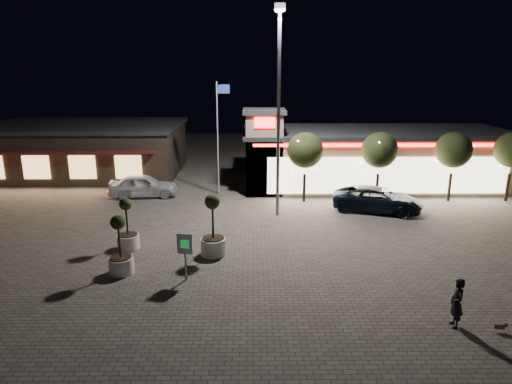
{
  "coord_description": "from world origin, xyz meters",
  "views": [
    {
      "loc": [
        0.41,
        -19.15,
        8.87
      ],
      "look_at": [
        0.65,
        6.0,
        2.04
      ],
      "focal_mm": 32.0,
      "sensor_mm": 36.0,
      "label": 1
    }
  ],
  "objects_px": {
    "pickup_truck": "(377,199)",
    "white_sedan": "(143,186)",
    "valet_sign": "(185,248)",
    "planter_left": "(128,233)",
    "pedestrian": "(457,303)",
    "planter_mid": "(121,256)"
  },
  "relations": [
    {
      "from": "pickup_truck",
      "to": "white_sedan",
      "type": "xyz_separation_m",
      "value": [
        -15.77,
        3.53,
        0.03
      ]
    },
    {
      "from": "white_sedan",
      "to": "valet_sign",
      "type": "xyz_separation_m",
      "value": [
        4.86,
        -13.32,
        0.66
      ]
    },
    {
      "from": "planter_left",
      "to": "pickup_truck",
      "type": "bearing_deg",
      "value": 23.48
    },
    {
      "from": "pickup_truck",
      "to": "white_sedan",
      "type": "height_order",
      "value": "white_sedan"
    },
    {
      "from": "white_sedan",
      "to": "pedestrian",
      "type": "height_order",
      "value": "pedestrian"
    },
    {
      "from": "pickup_truck",
      "to": "planter_left",
      "type": "height_order",
      "value": "planter_left"
    },
    {
      "from": "pickup_truck",
      "to": "pedestrian",
      "type": "distance_m",
      "value": 13.65
    },
    {
      "from": "white_sedan",
      "to": "planter_mid",
      "type": "bearing_deg",
      "value": -176.51
    },
    {
      "from": "planter_left",
      "to": "white_sedan",
      "type": "bearing_deg",
      "value": 98.4
    },
    {
      "from": "pickup_truck",
      "to": "valet_sign",
      "type": "bearing_deg",
      "value": 150.34
    },
    {
      "from": "pedestrian",
      "to": "valet_sign",
      "type": "bearing_deg",
      "value": -107.66
    },
    {
      "from": "pedestrian",
      "to": "planter_mid",
      "type": "relative_size",
      "value": 0.67
    },
    {
      "from": "pickup_truck",
      "to": "planter_left",
      "type": "distance_m",
      "value": 15.62
    },
    {
      "from": "white_sedan",
      "to": "pedestrian",
      "type": "relative_size",
      "value": 2.61
    },
    {
      "from": "planter_mid",
      "to": "white_sedan",
      "type": "bearing_deg",
      "value": 98.44
    },
    {
      "from": "white_sedan",
      "to": "planter_mid",
      "type": "distance_m",
      "value": 12.79
    },
    {
      "from": "pickup_truck",
      "to": "pedestrian",
      "type": "height_order",
      "value": "pedestrian"
    },
    {
      "from": "pedestrian",
      "to": "valet_sign",
      "type": "xyz_separation_m",
      "value": [
        -10.05,
        3.83,
        0.56
      ]
    },
    {
      "from": "pedestrian",
      "to": "planter_mid",
      "type": "height_order",
      "value": "planter_mid"
    },
    {
      "from": "valet_sign",
      "to": "planter_mid",
      "type": "bearing_deg",
      "value": 167.28
    },
    {
      "from": "white_sedan",
      "to": "valet_sign",
      "type": "relative_size",
      "value": 2.26
    },
    {
      "from": "pickup_truck",
      "to": "valet_sign",
      "type": "distance_m",
      "value": 14.68
    }
  ]
}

